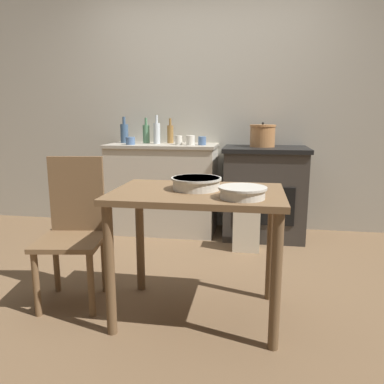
% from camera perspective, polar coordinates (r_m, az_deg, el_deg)
% --- Properties ---
extents(ground_plane, '(14.00, 14.00, 0.00)m').
position_cam_1_polar(ground_plane, '(2.77, -1.54, -13.98)').
color(ground_plane, brown).
extents(wall_back, '(8.00, 0.07, 2.55)m').
position_cam_1_polar(wall_back, '(4.07, 2.65, 12.63)').
color(wall_back, '#B2AD9E').
rests_on(wall_back, ground_plane).
extents(counter_cabinet, '(1.11, 0.58, 0.91)m').
position_cam_1_polar(counter_cabinet, '(3.92, -4.41, 0.64)').
color(counter_cabinet, beige).
rests_on(counter_cabinet, ground_plane).
extents(stove, '(0.81, 0.62, 0.90)m').
position_cam_1_polar(stove, '(3.79, 10.93, -0.01)').
color(stove, '#38332D').
rests_on(stove, ground_plane).
extents(work_table, '(0.98, 0.65, 0.77)m').
position_cam_1_polar(work_table, '(2.17, 0.88, -3.19)').
color(work_table, brown).
rests_on(work_table, ground_plane).
extents(chair, '(0.46, 0.46, 0.94)m').
position_cam_1_polar(chair, '(2.55, -17.59, -5.11)').
color(chair, brown).
rests_on(chair, ground_plane).
extents(flour_sack, '(0.24, 0.17, 0.41)m').
position_cam_1_polar(flour_sack, '(3.41, 8.30, -5.47)').
color(flour_sack, beige).
rests_on(flour_sack, ground_plane).
extents(stock_pot, '(0.25, 0.25, 0.24)m').
position_cam_1_polar(stock_pot, '(3.76, 10.70, 8.44)').
color(stock_pot, '#B77A47').
rests_on(stock_pot, stove).
extents(mixing_bowl_large, '(0.29, 0.29, 0.07)m').
position_cam_1_polar(mixing_bowl_large, '(2.17, 0.67, 1.43)').
color(mixing_bowl_large, silver).
rests_on(mixing_bowl_large, work_table).
extents(mixing_bowl_small, '(0.25, 0.25, 0.06)m').
position_cam_1_polar(mixing_bowl_small, '(1.96, 7.71, 0.06)').
color(mixing_bowl_small, silver).
rests_on(mixing_bowl_small, work_table).
extents(bottle_far_left, '(0.07, 0.07, 0.26)m').
position_cam_1_polar(bottle_far_left, '(3.98, -6.99, 8.85)').
color(bottle_far_left, '#517F5B').
rests_on(bottle_far_left, counter_cabinet).
extents(bottle_left, '(0.07, 0.07, 0.26)m').
position_cam_1_polar(bottle_left, '(3.97, -3.33, 8.87)').
color(bottle_left, olive).
rests_on(bottle_left, counter_cabinet).
extents(bottle_mid_left, '(0.08, 0.08, 0.27)m').
position_cam_1_polar(bottle_mid_left, '(4.08, -10.27, 8.87)').
color(bottle_mid_left, '#3D5675').
rests_on(bottle_mid_left, counter_cabinet).
extents(bottle_center_left, '(0.07, 0.07, 0.29)m').
position_cam_1_polar(bottle_center_left, '(3.91, -5.38, 9.00)').
color(bottle_center_left, silver).
rests_on(bottle_center_left, counter_cabinet).
extents(cup_center, '(0.07, 0.07, 0.09)m').
position_cam_1_polar(cup_center, '(3.76, -2.04, 7.90)').
color(cup_center, silver).
rests_on(cup_center, counter_cabinet).
extents(cup_center_right, '(0.09, 0.09, 0.09)m').
position_cam_1_polar(cup_center_right, '(3.70, -0.23, 7.89)').
color(cup_center_right, silver).
rests_on(cup_center_right, counter_cabinet).
extents(cup_mid_right, '(0.08, 0.08, 0.08)m').
position_cam_1_polar(cup_mid_right, '(3.70, 1.56, 7.80)').
color(cup_mid_right, '#4C6B99').
rests_on(cup_mid_right, counter_cabinet).
extents(cup_right, '(0.09, 0.09, 0.08)m').
position_cam_1_polar(cup_right, '(3.81, -9.37, 7.70)').
color(cup_right, '#4C6B99').
rests_on(cup_right, counter_cabinet).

